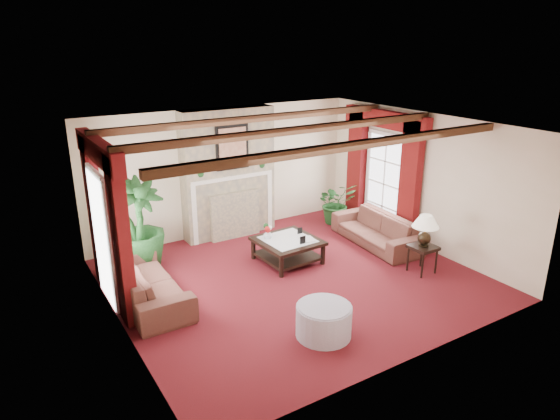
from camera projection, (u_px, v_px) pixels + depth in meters
floor at (295, 279)px, 8.81m from camera, size 6.00×6.00×0.00m
ceiling at (296, 126)px, 7.93m from camera, size 6.00×6.00×0.00m
back_wall at (224, 171)px, 10.58m from camera, size 6.00×0.02×2.70m
left_wall at (114, 244)px, 6.88m from camera, size 0.02×5.50×2.70m
right_wall at (422, 181)px, 9.86m from camera, size 0.02×5.50×2.70m
ceiling_beams at (296, 130)px, 7.95m from camera, size 6.00×3.00×0.12m
fireplace at (226, 108)px, 9.97m from camera, size 2.00×0.52×2.70m
french_door_left at (93, 173)px, 7.44m from camera, size 0.10×1.10×2.16m
french_door_right at (388, 134)px, 10.39m from camera, size 0.10×1.10×2.16m
curtains_left at (98, 144)px, 7.36m from camera, size 0.20×2.40×2.55m
curtains_right at (386, 114)px, 10.20m from camera, size 0.20×2.40×2.55m
sofa_left at (147, 275)px, 7.99m from camera, size 2.24×0.72×0.87m
sofa_right at (376, 225)px, 10.19m from camera, size 2.19×0.93×0.82m
potted_palm at (140, 244)px, 9.09m from camera, size 1.74×2.14×0.95m
small_plant at (336, 207)px, 11.37m from camera, size 1.29×1.35×0.75m
coffee_table at (288, 250)px, 9.44m from camera, size 1.14×1.14×0.44m
side_table at (422, 259)px, 9.00m from camera, size 0.47×0.47×0.51m
ottoman at (324, 321)px, 7.08m from camera, size 0.80×0.80×0.46m
table_lamp at (425, 230)px, 8.82m from camera, size 0.47×0.47×0.60m
flower_vase at (268, 234)px, 9.39m from camera, size 0.22×0.22×0.17m
book at (303, 233)px, 9.27m from camera, size 0.22×0.08×0.29m
photo_frame_a at (303, 240)px, 9.14m from camera, size 0.12×0.02×0.15m
photo_frame_b at (300, 231)px, 9.62m from camera, size 0.10×0.03×0.13m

